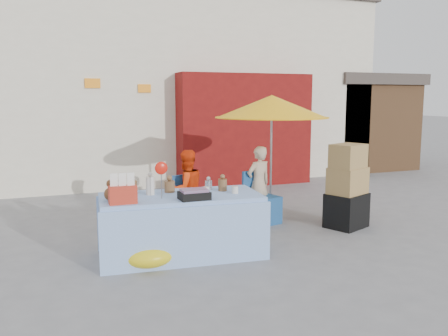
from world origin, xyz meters
name	(u,v)px	position (x,y,z in m)	size (l,w,h in m)	color
ground	(222,246)	(0.00, 0.00, 0.00)	(80.00, 80.00, 0.00)	slate
backdrop	(143,60)	(0.52, 7.52, 3.10)	(14.00, 8.00, 7.80)	silver
market_table	(181,224)	(-0.65, -0.18, 0.41)	(2.18, 1.17, 1.27)	#95B5EE
chair_left	(189,214)	(-0.20, 0.91, 0.26)	(0.58, 0.57, 0.85)	navy
chair_right	(262,208)	(1.05, 0.91, 0.26)	(0.58, 0.57, 0.85)	navy
vendor_orange	(186,189)	(-0.20, 1.04, 0.62)	(0.61, 0.47, 1.25)	#EF3A0C
vendor_beige	(259,184)	(1.05, 1.04, 0.63)	(0.46, 0.30, 1.26)	tan
umbrella	(272,107)	(1.35, 1.19, 1.89)	(1.90, 1.90, 2.09)	gray
box_stack	(347,189)	(2.18, 0.18, 0.61)	(0.74, 0.68, 1.33)	black
tarp_bundle	(149,255)	(-1.13, -0.45, 0.15)	(0.67, 0.54, 0.30)	yellow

